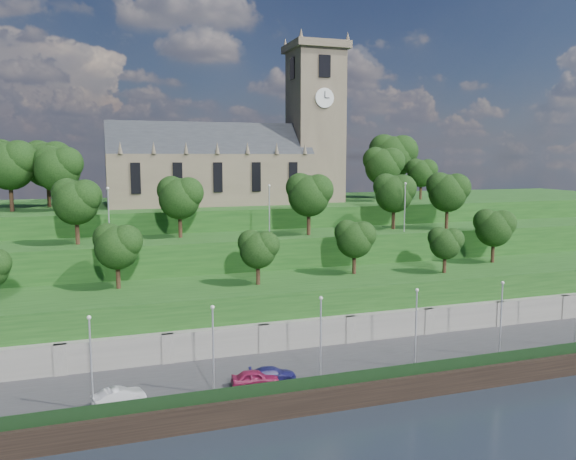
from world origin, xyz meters
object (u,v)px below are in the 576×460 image
object	(u,v)px
car_middle	(119,396)
car_right	(272,374)
church	(239,157)
car_left	(255,378)

from	to	relation	value
car_middle	car_right	world-z (taller)	car_middle
car_middle	car_right	size ratio (longest dim) A/B	0.98
church	car_left	distance (m)	48.22
car_left	car_middle	distance (m)	11.80
car_left	car_middle	world-z (taller)	car_left
car_left	car_right	size ratio (longest dim) A/B	0.99
car_left	church	bearing A→B (deg)	-5.64
car_left	car_right	xyz separation A→B (m)	(1.83, 0.66, -0.10)
church	car_middle	distance (m)	51.84
church	car_right	xyz separation A→B (m)	(-7.11, -42.40, -19.89)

